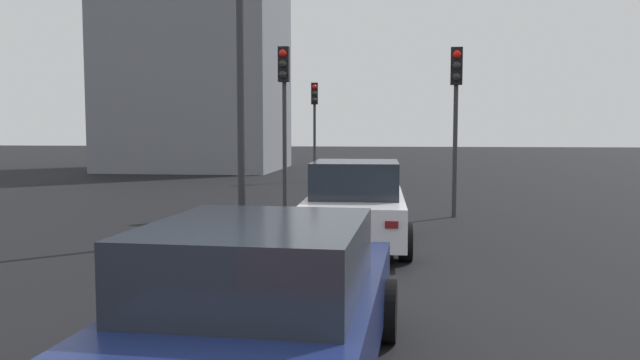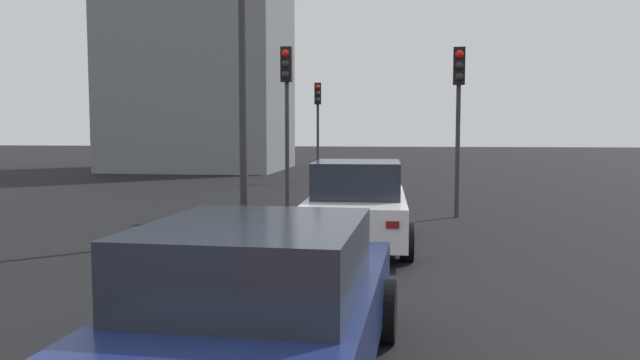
% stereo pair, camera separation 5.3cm
% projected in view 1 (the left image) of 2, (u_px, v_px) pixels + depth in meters
% --- Properties ---
extents(car_white_lead, '(4.37, 2.03, 1.59)m').
position_uv_depth(car_white_lead, '(356.00, 205.00, 11.43)').
color(car_white_lead, silver).
rests_on(car_white_lead, ground_plane).
extents(car_navy_second, '(4.52, 2.15, 1.44)m').
position_uv_depth(car_navy_second, '(264.00, 310.00, 4.95)').
color(car_navy_second, '#141E4C').
rests_on(car_navy_second, ground_plane).
extents(traffic_light_near_left, '(0.32, 0.30, 4.14)m').
position_uv_depth(traffic_light_near_left, '(315.00, 111.00, 25.84)').
color(traffic_light_near_left, '#2D2D30').
rests_on(traffic_light_near_left, ground_plane).
extents(traffic_light_near_right, '(0.32, 0.28, 4.31)m').
position_uv_depth(traffic_light_near_right, '(284.00, 94.00, 16.03)').
color(traffic_light_near_right, '#2D2D30').
rests_on(traffic_light_near_right, ground_plane).
extents(traffic_light_far_left, '(0.32, 0.29, 4.16)m').
position_uv_depth(traffic_light_far_left, '(456.00, 96.00, 14.98)').
color(traffic_light_far_left, '#2D2D30').
rests_on(traffic_light_far_left, ground_plane).
extents(street_lamp_kerbside, '(0.56, 0.36, 6.81)m').
position_uv_depth(street_lamp_kerbside, '(240.00, 36.00, 12.34)').
color(street_lamp_kerbside, '#2D2D30').
rests_on(street_lamp_kerbside, ground_plane).
extents(building_facade_left, '(8.03, 8.97, 17.58)m').
position_uv_depth(building_facade_left, '(197.00, 8.00, 33.42)').
color(building_facade_left, slate).
rests_on(building_facade_left, ground_plane).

